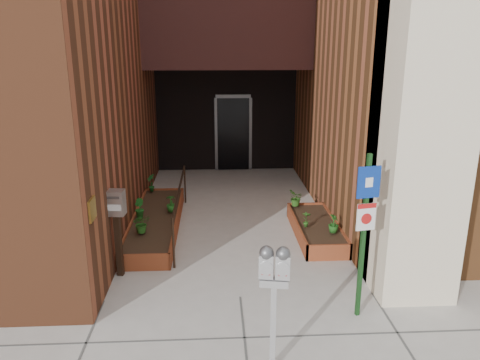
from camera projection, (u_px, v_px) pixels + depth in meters
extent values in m
plane|color=#9E9991|center=(240.00, 297.00, 6.94)|extent=(80.00, 80.00, 0.00)
cube|color=beige|center=(418.00, 147.00, 6.64)|extent=(1.10, 1.20, 4.40)
cube|color=black|center=(227.00, 26.00, 11.54)|extent=(4.20, 2.00, 2.00)
cube|color=black|center=(226.00, 118.00, 13.60)|extent=(4.00, 0.30, 3.00)
cube|color=black|center=(233.00, 134.00, 13.56)|extent=(0.90, 0.06, 2.10)
cube|color=#B79338|center=(92.00, 209.00, 6.22)|extent=(0.04, 0.30, 0.30)
cube|color=maroon|center=(143.00, 262.00, 7.70)|extent=(0.90, 0.04, 0.30)
cube|color=maroon|center=(165.00, 195.00, 11.11)|extent=(0.90, 0.04, 0.30)
cube|color=maroon|center=(134.00, 223.00, 9.38)|extent=(0.04, 3.60, 0.30)
cube|color=maroon|center=(177.00, 222.00, 9.42)|extent=(0.04, 3.60, 0.30)
cube|color=black|center=(156.00, 223.00, 9.41)|extent=(0.82, 3.52, 0.26)
cube|color=maroon|center=(329.00, 253.00, 8.06)|extent=(0.80, 0.04, 0.30)
cube|color=maroon|center=(305.00, 209.00, 10.12)|extent=(0.80, 0.04, 0.30)
cube|color=maroon|center=(297.00, 229.00, 9.07)|extent=(0.04, 2.20, 0.30)
cube|color=maroon|center=(335.00, 228.00, 9.11)|extent=(0.04, 2.20, 0.30)
cube|color=black|center=(316.00, 230.00, 9.09)|extent=(0.72, 2.12, 0.26)
cylinder|color=black|center=(173.00, 243.00, 7.72)|extent=(0.04, 0.04, 0.90)
cylinder|color=black|center=(185.00, 184.00, 10.87)|extent=(0.04, 0.04, 0.90)
cylinder|color=black|center=(179.00, 188.00, 9.17)|extent=(0.04, 3.30, 0.04)
cube|color=#B3B2B5|center=(273.00, 327.00, 5.30)|extent=(0.07, 0.07, 1.06)
cube|color=#B3B2B5|center=(274.00, 282.00, 5.14)|extent=(0.34, 0.18, 0.08)
cube|color=#B3B2B5|center=(266.00, 266.00, 5.10)|extent=(0.18, 0.13, 0.28)
sphere|color=#59595B|center=(266.00, 253.00, 5.05)|extent=(0.16, 0.16, 0.16)
cube|color=white|center=(266.00, 267.00, 5.04)|extent=(0.10, 0.02, 0.05)
cube|color=#B21414|center=(266.00, 274.00, 5.06)|extent=(0.10, 0.02, 0.03)
cube|color=#B3B2B5|center=(283.00, 267.00, 5.08)|extent=(0.18, 0.13, 0.28)
sphere|color=#59595B|center=(283.00, 254.00, 5.03)|extent=(0.16, 0.16, 0.16)
cube|color=white|center=(283.00, 267.00, 5.02)|extent=(0.10, 0.02, 0.05)
cube|color=#B21414|center=(283.00, 275.00, 5.04)|extent=(0.10, 0.02, 0.03)
cube|color=#163C16|center=(363.00, 238.00, 6.17)|extent=(0.06, 0.06, 2.30)
cube|color=navy|center=(369.00, 182.00, 5.92)|extent=(0.31, 0.08, 0.42)
cube|color=white|center=(369.00, 182.00, 5.91)|extent=(0.11, 0.03, 0.13)
cube|color=white|center=(366.00, 217.00, 6.05)|extent=(0.26, 0.07, 0.37)
cube|color=#B21414|center=(367.00, 206.00, 6.00)|extent=(0.26, 0.06, 0.06)
cylinder|color=#B21414|center=(366.00, 219.00, 6.05)|extent=(0.15, 0.04, 0.15)
cube|color=black|center=(119.00, 245.00, 7.46)|extent=(0.10, 0.10, 1.05)
cube|color=#B3B3B5|center=(115.00, 203.00, 7.25)|extent=(0.31, 0.24, 0.40)
cube|color=#59595B|center=(112.00, 198.00, 7.12)|extent=(0.21, 0.03, 0.04)
cube|color=white|center=(113.00, 208.00, 7.16)|extent=(0.23, 0.03, 0.10)
imported|color=#245E1A|center=(142.00, 223.00, 8.48)|extent=(0.40, 0.40, 0.35)
imported|color=#1A5D1B|center=(139.00, 208.00, 9.18)|extent=(0.30, 0.30, 0.39)
imported|color=#1F5F1B|center=(171.00, 203.00, 9.53)|extent=(0.22, 0.22, 0.35)
imported|color=#17531C|center=(151.00, 183.00, 10.82)|extent=(0.29, 0.29, 0.41)
imported|color=#1B4F16|center=(334.00, 223.00, 8.49)|extent=(0.25, 0.25, 0.34)
imported|color=#265718|center=(306.00, 219.00, 8.74)|extent=(0.21, 0.21, 0.31)
imported|color=#295819|center=(296.00, 198.00, 9.84)|extent=(0.36, 0.36, 0.35)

